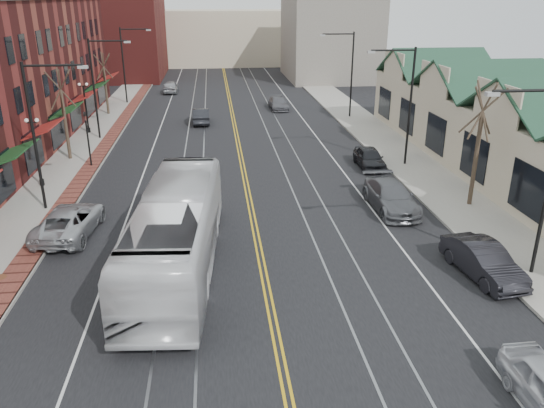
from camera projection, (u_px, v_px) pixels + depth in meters
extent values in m
plane|color=black|center=(287.00, 390.00, 16.23)|extent=(160.00, 160.00, 0.00)
cube|color=gray|center=(56.00, 186.00, 33.47)|extent=(4.00, 120.00, 0.15)
cube|color=gray|center=(422.00, 173.00, 35.93)|extent=(4.00, 120.00, 0.15)
cube|color=beige|center=(511.00, 139.00, 35.73)|extent=(8.00, 36.00, 4.60)
cube|color=maroon|center=(112.00, 27.00, 76.77)|extent=(14.00, 18.00, 14.00)
cube|color=beige|center=(221.00, 37.00, 93.20)|extent=(22.00, 14.00, 9.00)
cube|color=slate|center=(329.00, 39.00, 75.87)|extent=(12.00, 16.00, 11.00)
cylinder|color=black|center=(34.00, 139.00, 28.33)|extent=(0.16, 0.16, 8.00)
cylinder|color=black|center=(52.00, 65.00, 27.09)|extent=(3.00, 0.12, 0.12)
cube|color=#999999|center=(83.00, 67.00, 27.28)|extent=(0.50, 0.25, 0.15)
cylinder|color=black|center=(94.00, 90.00, 43.13)|extent=(0.16, 0.16, 8.00)
cylinder|color=black|center=(108.00, 41.00, 41.89)|extent=(3.00, 0.12, 0.12)
cube|color=#999999|center=(127.00, 42.00, 42.08)|extent=(0.50, 0.25, 0.15)
cylinder|color=black|center=(123.00, 66.00, 57.93)|extent=(0.16, 0.16, 8.00)
cylinder|color=black|center=(134.00, 29.00, 56.69)|extent=(3.00, 0.12, 0.12)
cube|color=#999999|center=(148.00, 30.00, 56.88)|extent=(0.50, 0.25, 0.15)
cylinder|color=black|center=(531.00, 91.00, 19.89)|extent=(3.00, 0.12, 0.12)
cube|color=#999999|center=(492.00, 94.00, 19.78)|extent=(0.50, 0.25, 0.15)
cylinder|color=black|center=(410.00, 107.00, 36.24)|extent=(0.16, 0.16, 8.00)
cylinder|color=black|center=(393.00, 50.00, 34.69)|extent=(3.00, 0.12, 0.12)
cube|color=#999999|center=(371.00, 52.00, 34.58)|extent=(0.50, 0.25, 0.15)
cylinder|color=black|center=(352.00, 75.00, 51.04)|extent=(0.16, 0.16, 8.00)
cylinder|color=black|center=(338.00, 34.00, 49.49)|extent=(3.00, 0.12, 0.12)
cube|color=#999999|center=(322.00, 35.00, 49.37)|extent=(0.50, 0.25, 0.15)
cylinder|color=black|center=(42.00, 182.00, 33.29)|extent=(0.28, 0.28, 0.40)
cylinder|color=black|center=(37.00, 155.00, 32.63)|extent=(0.14, 0.14, 4.00)
cube|color=black|center=(32.00, 123.00, 31.90)|extent=(0.60, 0.06, 0.06)
sphere|color=white|center=(26.00, 120.00, 31.81)|extent=(0.24, 0.24, 0.24)
sphere|color=white|center=(37.00, 120.00, 31.87)|extent=(0.24, 0.24, 0.24)
cylinder|color=black|center=(89.00, 130.00, 46.24)|extent=(0.28, 0.28, 0.40)
cylinder|color=black|center=(86.00, 110.00, 45.58)|extent=(0.14, 0.14, 4.00)
cube|color=black|center=(83.00, 86.00, 44.85)|extent=(0.60, 0.06, 0.06)
sphere|color=white|center=(79.00, 84.00, 44.76)|extent=(0.24, 0.24, 0.24)
sphere|color=white|center=(87.00, 84.00, 44.82)|extent=(0.24, 0.24, 0.24)
cylinder|color=#382B21|center=(66.00, 125.00, 38.05)|extent=(0.24, 0.24, 4.90)
cylinder|color=#382B21|center=(61.00, 90.00, 37.11)|extent=(0.58, 1.37, 2.90)
cylinder|color=#382B21|center=(61.00, 90.00, 37.11)|extent=(1.60, 0.66, 2.78)
cylinder|color=#382B21|center=(61.00, 90.00, 37.11)|extent=(0.53, 1.23, 2.96)
cylinder|color=#382B21|center=(61.00, 90.00, 37.11)|extent=(1.69, 1.03, 2.64)
cylinder|color=#382B21|center=(61.00, 90.00, 37.11)|extent=(1.78, 1.29, 2.48)
cylinder|color=#382B21|center=(106.00, 91.00, 52.91)|extent=(0.24, 0.24, 4.55)
cylinder|color=#382B21|center=(103.00, 67.00, 52.04)|extent=(0.55, 1.28, 2.69)
cylinder|color=#382B21|center=(103.00, 67.00, 52.04)|extent=(1.49, 0.62, 2.58)
cylinder|color=#382B21|center=(103.00, 67.00, 52.04)|extent=(0.50, 1.15, 2.75)
cylinder|color=#382B21|center=(103.00, 67.00, 52.04)|extent=(1.57, 0.97, 2.45)
cylinder|color=#382B21|center=(103.00, 67.00, 52.04)|extent=(1.66, 1.20, 2.30)
cylinder|color=#382B21|center=(476.00, 160.00, 29.44)|extent=(0.24, 0.24, 5.25)
cylinder|color=#382B21|center=(483.00, 111.00, 28.45)|extent=(0.61, 1.46, 3.10)
cylinder|color=#382B21|center=(483.00, 111.00, 28.45)|extent=(1.70, 0.70, 2.97)
cylinder|color=#382B21|center=(483.00, 111.00, 28.45)|extent=(0.56, 1.31, 3.17)
cylinder|color=#382B21|center=(483.00, 111.00, 28.45)|extent=(1.80, 1.10, 2.82)
cylinder|color=#382B21|center=(483.00, 111.00, 28.45)|extent=(1.90, 1.37, 2.65)
cylinder|color=black|center=(89.00, 143.00, 36.70)|extent=(0.12, 0.12, 3.20)
imported|color=black|center=(85.00, 118.00, 36.06)|extent=(0.18, 0.15, 0.90)
imported|color=white|center=(177.00, 232.00, 22.78)|extent=(4.05, 13.15, 3.61)
imported|color=#B2B5BA|center=(70.00, 221.00, 26.57)|extent=(2.98, 5.59, 1.49)
imported|color=black|center=(483.00, 261.00, 22.59)|extent=(2.17, 4.66, 1.48)
imported|color=#5C5D63|center=(391.00, 196.00, 29.73)|extent=(2.27, 5.36, 1.54)
imported|color=black|center=(370.00, 158.00, 37.05)|extent=(1.76, 4.17, 1.41)
imported|color=black|center=(201.00, 116.00, 49.97)|extent=(1.67, 4.40, 1.43)
imported|color=slate|center=(278.00, 103.00, 56.24)|extent=(1.97, 4.46, 1.27)
imported|color=#9C9EA3|center=(171.00, 87.00, 65.82)|extent=(1.78, 4.36, 1.48)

